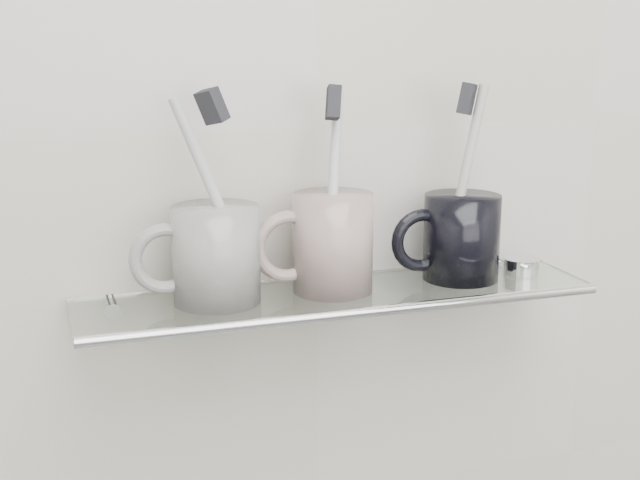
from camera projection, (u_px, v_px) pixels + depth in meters
name	position (u px, v px, depth m)	size (l,w,h in m)	color
wall_back	(318.00, 129.00, 0.88)	(2.50, 2.50, 0.00)	beige
shelf_glass	(338.00, 296.00, 0.86)	(0.50, 0.12, 0.01)	silver
shelf_rail	(358.00, 313.00, 0.81)	(0.01, 0.01, 0.50)	silver
bracket_left	(112.00, 313.00, 0.84)	(0.02, 0.02, 0.03)	silver
bracket_right	(505.00, 275.00, 0.97)	(0.02, 0.02, 0.03)	silver
mug_left	(216.00, 255.00, 0.82)	(0.08, 0.08, 0.09)	white
mug_left_handle	(166.00, 259.00, 0.80)	(0.07, 0.07, 0.01)	white
toothbrush_left	(215.00, 195.00, 0.80)	(0.01, 0.01, 0.19)	#BDBDBD
bristles_left	(212.00, 106.00, 0.79)	(0.01, 0.02, 0.03)	black
mug_center	(333.00, 243.00, 0.85)	(0.08, 0.08, 0.10)	silver
mug_center_handle	(288.00, 246.00, 0.84)	(0.07, 0.07, 0.01)	silver
toothbrush_center	(333.00, 188.00, 0.84)	(0.01, 0.01, 0.19)	silver
bristles_center	(333.00, 103.00, 0.82)	(0.01, 0.02, 0.03)	black
mug_right	(462.00, 237.00, 0.89)	(0.08, 0.08, 0.09)	black
mug_right_handle	(421.00, 240.00, 0.88)	(0.06, 0.06, 0.01)	black
toothbrush_right	(464.00, 180.00, 0.88)	(0.01, 0.01, 0.19)	#B8B09B
bristles_right	(467.00, 99.00, 0.86)	(0.01, 0.02, 0.03)	black
chrome_cap	(521.00, 265.00, 0.92)	(0.04, 0.04, 0.02)	silver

